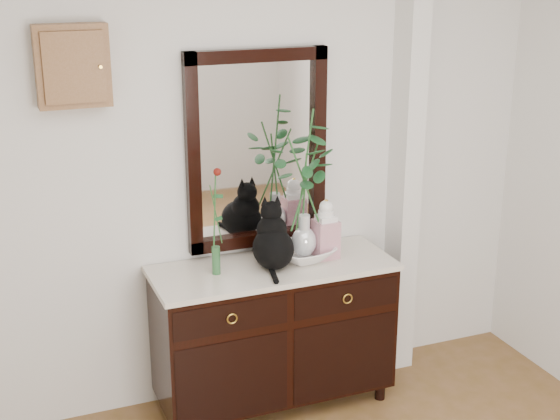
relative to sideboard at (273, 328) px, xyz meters
name	(u,v)px	position (x,y,z in m)	size (l,w,h in m)	color
wall_back	(239,168)	(-0.10, 0.25, 0.88)	(3.60, 0.04, 2.70)	silver
pilaster	(406,154)	(0.90, 0.17, 0.88)	(0.12, 0.20, 2.70)	silver
sideboard	(273,328)	(0.00, 0.00, 0.00)	(1.33, 0.52, 0.82)	black
wall_mirror	(257,150)	(0.00, 0.24, 0.97)	(0.80, 0.06, 1.10)	black
key_cabinet	(73,66)	(-0.95, 0.21, 1.48)	(0.35, 0.10, 0.40)	brown
cat	(273,236)	(-0.01, -0.02, 0.56)	(0.25, 0.31, 0.36)	black
lotus_bowl	(304,253)	(0.19, 0.03, 0.42)	(0.33, 0.33, 0.08)	white
vase_branches	(305,184)	(0.19, 0.03, 0.81)	(0.40, 0.40, 0.84)	silver
bud_vase_rose	(215,221)	(-0.32, 0.01, 0.67)	(0.07, 0.07, 0.59)	#2D6133
ginger_jar	(326,228)	(0.32, 0.01, 0.55)	(0.13, 0.13, 0.34)	white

